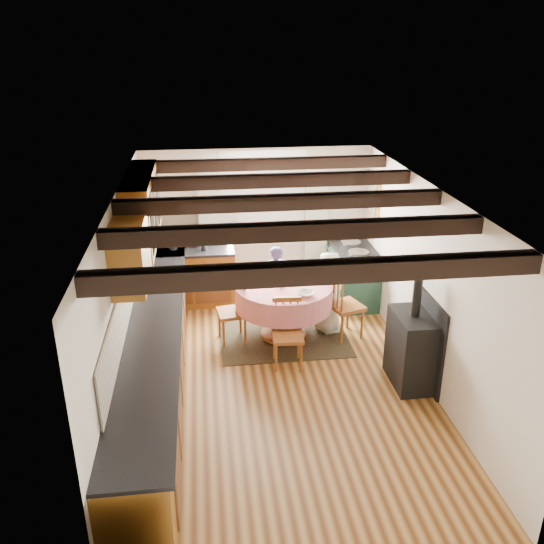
{
  "coord_description": "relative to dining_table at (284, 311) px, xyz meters",
  "views": [
    {
      "loc": [
        -0.86,
        -5.98,
        4.01
      ],
      "look_at": [
        0.0,
        0.8,
        1.15
      ],
      "focal_mm": 37.63,
      "sensor_mm": 36.0,
      "label": 1
    }
  ],
  "objects": [
    {
      "name": "chair_near",
      "position": [
        -0.06,
        -0.76,
        0.05
      ],
      "size": [
        0.42,
        0.43,
        0.92
      ],
      "primitive_type": null,
      "rotation": [
        0.0,
        0.0,
        -0.06
      ],
      "color": "#91581A",
      "rests_on": "floor"
    },
    {
      "name": "wall_picture",
      "position": [
        1.56,
        1.18,
        1.29
      ],
      "size": [
        0.04,
        0.5,
        0.6
      ],
      "primitive_type": "cube",
      "color": "gold",
      "rests_on": "wall_right"
    },
    {
      "name": "splash_left",
      "position": [
        -1.99,
        -0.82,
        0.79
      ],
      "size": [
        0.02,
        4.5,
        0.55
      ],
      "primitive_type": "cube",
      "color": "beige",
      "rests_on": "wall_left"
    },
    {
      "name": "window_frame",
      "position": [
        -0.11,
        1.61,
        1.19
      ],
      "size": [
        1.34,
        0.03,
        1.54
      ],
      "primitive_type": "cube",
      "color": "white",
      "rests_on": "wall_back"
    },
    {
      "name": "bowl_a",
      "position": [
        0.23,
        -0.39,
        0.44
      ],
      "size": [
        0.31,
        0.31,
        0.06
      ],
      "primitive_type": "imported",
      "rotation": [
        0.0,
        0.0,
        5.76
      ],
      "color": "silver",
      "rests_on": "dining_table"
    },
    {
      "name": "wall_cabinet_solid",
      "position": [
        -1.84,
        -1.42,
        1.49
      ],
      "size": [
        0.34,
        0.9,
        0.7
      ],
      "primitive_type": "cube",
      "color": "brown",
      "rests_on": "wall_left"
    },
    {
      "name": "wall_cabinet_glass",
      "position": [
        -1.84,
        0.08,
        1.54
      ],
      "size": [
        0.34,
        1.8,
        0.9
      ],
      "primitive_type": "cube",
      "color": "brown",
      "rests_on": "wall_left"
    },
    {
      "name": "wall_plate",
      "position": [
        0.84,
        1.6,
        1.29
      ],
      "size": [
        0.3,
        0.02,
        0.3
      ],
      "primitive_type": "cylinder",
      "rotation": [
        1.57,
        0.0,
        0.0
      ],
      "color": "silver",
      "rests_on": "wall_back"
    },
    {
      "name": "chair_right",
      "position": [
        0.87,
        -0.08,
        0.11
      ],
      "size": [
        0.58,
        0.57,
        1.03
      ],
      "primitive_type": null,
      "rotation": [
        0.0,
        0.0,
        1.91
      ],
      "color": "#91581A",
      "rests_on": "floor"
    },
    {
      "name": "beam_d",
      "position": [
        -0.21,
        -0.12,
        1.9
      ],
      "size": [
        3.6,
        0.16,
        0.16
      ],
      "primitive_type": "cube",
      "color": "black",
      "rests_on": "ceiling"
    },
    {
      "name": "curtain_right",
      "position": [
        0.74,
        1.53,
        0.69
      ],
      "size": [
        0.35,
        0.1,
        2.1
      ],
      "primitive_type": "cube",
      "color": "beige",
      "rests_on": "wall_back"
    },
    {
      "name": "beam_c",
      "position": [
        -0.21,
        -1.12,
        1.9
      ],
      "size": [
        3.6,
        0.16,
        0.16
      ],
      "primitive_type": "cube",
      "color": "black",
      "rests_on": "ceiling"
    },
    {
      "name": "canister_slim",
      "position": [
        -1.07,
        1.22,
        0.64
      ],
      "size": [
        0.09,
        0.09,
        0.26
      ],
      "primitive_type": "cylinder",
      "color": "#262628",
      "rests_on": "worktop_back"
    },
    {
      "name": "curtain_left",
      "position": [
        -0.96,
        1.53,
        0.69
      ],
      "size": [
        0.35,
        0.1,
        2.1
      ],
      "primitive_type": "cube",
      "color": "beige",
      "rests_on": "wall_back"
    },
    {
      "name": "bowl_b",
      "position": [
        -0.06,
        0.29,
        0.44
      ],
      "size": [
        0.28,
        0.28,
        0.06
      ],
      "primitive_type": "imported",
      "rotation": [
        0.0,
        0.0,
        0.97
      ],
      "color": "silver",
      "rests_on": "dining_table"
    },
    {
      "name": "window_pane",
      "position": [
        -0.11,
        1.62,
        1.19
      ],
      "size": [
        1.2,
        0.01,
        1.4
      ],
      "primitive_type": "cube",
      "color": "white",
      "rests_on": "wall_back"
    },
    {
      "name": "beam_e",
      "position": [
        -0.21,
        0.88,
        1.9
      ],
      "size": [
        3.6,
        0.16,
        0.16
      ],
      "primitive_type": "cube",
      "color": "black",
      "rests_on": "ceiling"
    },
    {
      "name": "beam_b",
      "position": [
        -0.21,
        -2.12,
        1.9
      ],
      "size": [
        3.6,
        0.16,
        0.16
      ],
      "primitive_type": "cube",
      "color": "black",
      "rests_on": "ceiling"
    },
    {
      "name": "canister_wide",
      "position": [
        -1.2,
        1.43,
        0.61
      ],
      "size": [
        0.18,
        0.18,
        0.2
      ],
      "primitive_type": "cylinder",
      "color": "#262628",
      "rests_on": "worktop_back"
    },
    {
      "name": "floor",
      "position": [
        -0.21,
        -1.12,
        -0.41
      ],
      "size": [
        3.6,
        5.5,
        0.0
      ],
      "primitive_type": "cube",
      "color": "#A87B3D",
      "rests_on": "ground"
    },
    {
      "name": "child_right",
      "position": [
        0.66,
        0.12,
        0.2
      ],
      "size": [
        0.49,
        0.65,
        1.21
      ],
      "primitive_type": "imported",
      "rotation": [
        0.0,
        0.0,
        1.76
      ],
      "color": "beige",
      "rests_on": "floor"
    },
    {
      "name": "chair_left",
      "position": [
        -0.73,
        -0.0,
        0.06
      ],
      "size": [
        0.47,
        0.46,
        0.94
      ],
      "primitive_type": null,
      "rotation": [
        0.0,
        0.0,
        -1.44
      ],
      "color": "#91581A",
      "rests_on": "floor"
    },
    {
      "name": "worktop_back",
      "position": [
        -1.26,
        1.31,
        0.49
      ],
      "size": [
        1.3,
        0.64,
        0.04
      ],
      "primitive_type": "cube",
      "color": "black",
      "rests_on": "base_cabinet_back"
    },
    {
      "name": "child_far",
      "position": [
        -0.01,
        0.82,
        0.13
      ],
      "size": [
        0.42,
        0.29,
        1.09
      ],
      "primitive_type": "imported",
      "rotation": [
        0.0,
        0.0,
        3.22
      ],
      "color": "#23243C",
      "rests_on": "floor"
    },
    {
      "name": "wall_right",
      "position": [
        1.59,
        -1.12,
        0.79
      ],
      "size": [
        0.0,
        5.5,
        2.4
      ],
      "primitive_type": "cube",
      "color": "silver",
      "rests_on": "ground"
    },
    {
      "name": "base_cabinet_back",
      "position": [
        -1.26,
        1.33,
        0.03
      ],
      "size": [
        1.3,
        0.6,
        0.88
      ],
      "primitive_type": "cube",
      "color": "brown",
      "rests_on": "floor"
    },
    {
      "name": "cup",
      "position": [
        -0.06,
        -0.03,
        0.46
      ],
      "size": [
        0.14,
        0.14,
        0.1
      ],
      "primitive_type": "imported",
      "rotation": [
        0.0,
        0.0,
        5.82
      ],
      "color": "silver",
      "rests_on": "dining_table"
    },
    {
      "name": "wall_left",
      "position": [
        -2.01,
        -1.12,
        0.79
      ],
      "size": [
        0.0,
        5.5,
        2.4
      ],
      "primitive_type": "cube",
      "color": "silver",
      "rests_on": "ground"
    },
    {
      "name": "wall_back",
      "position": [
        -0.21,
        1.63,
        0.79
      ],
      "size": [
        3.6,
        0.0,
        2.4
      ],
      "primitive_type": "cube",
      "color": "silver",
      "rests_on": "ground"
    },
    {
      "name": "worktop_left",
      "position": [
        -1.69,
        -1.12,
        0.49
      ],
      "size": [
        0.64,
        5.3,
        0.04
      ],
      "primitive_type": "cube",
      "color": "black",
      "rests_on": "base_cabinet_left"
    },
    {
      "name": "ceiling",
      "position": [
        -0.21,
        -1.12,
        1.99
      ],
      "size": [
        3.6,
        5.5,
        0.0
      ],
      "primitive_type": "cube",
      "color": "white",
      "rests_on": "ground"
    },
    {
      "name": "cast_iron_stove",
      "position": [
        1.37,
        -1.34,
        0.31
      ],
      "size": [
        0.43,
        0.72,
        1.44
      ],
      "primitive_type": null,
      "color": "black",
      "rests_on": "floor"
    },
    {
      "name": "dining_table",
      "position": [
        0.0,
        0.0,
        0.0
      ],
      "size": [
        1.36,
        1.36,
        0.82
      ],
      "primitive_type": null,
      "color": "pink",
      "rests_on": "floor"
    },
    {
      "name": "aga_range",
      "position": [
        1.26,
        1.01,
        0.05
      ],
      "size": [
        0.65,
        1.0,
        0.92
      ],
      "primitive_type": null,
      "color": "#1D4336",
      "rests_on": "floor"
    },
    {
      "name": "beam_a",
      "position": [
        -0.21,
        -3.12,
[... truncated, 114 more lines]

